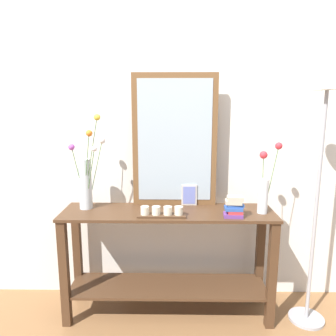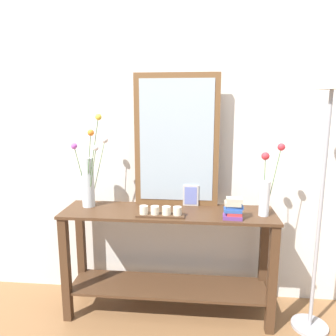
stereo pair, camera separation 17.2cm
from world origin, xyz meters
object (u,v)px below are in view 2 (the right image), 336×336
at_px(candle_tray, 160,212).
at_px(floor_lamp, 325,163).
at_px(console_table, 168,252).
at_px(mirror_leaning, 176,141).
at_px(book_stack, 233,209).
at_px(vase_right, 266,190).
at_px(picture_frame_small, 191,196).
at_px(tall_vase_left, 88,177).

height_order(candle_tray, floor_lamp, floor_lamp).
relative_size(console_table, mirror_leaning, 1.56).
distance_m(candle_tray, book_stack, 0.47).
relative_size(vase_right, floor_lamp, 0.28).
xyz_separation_m(vase_right, floor_lamp, (0.33, -0.05, 0.19)).
height_order(picture_frame_small, book_stack, picture_frame_small).
relative_size(console_table, book_stack, 10.44).
bearing_deg(mirror_leaning, tall_vase_left, -170.20).
distance_m(vase_right, book_stack, 0.26).
xyz_separation_m(tall_vase_left, candle_tray, (0.53, -0.16, -0.19)).
bearing_deg(console_table, candle_tray, -109.97).
height_order(candle_tray, book_stack, book_stack).
xyz_separation_m(console_table, floor_lamp, (0.98, -0.08, 0.67)).
xyz_separation_m(console_table, tall_vase_left, (-0.57, 0.05, 0.52)).
bearing_deg(console_table, book_stack, -14.49).
bearing_deg(picture_frame_small, tall_vase_left, -173.05).
distance_m(tall_vase_left, vase_right, 1.22).
relative_size(mirror_leaning, tall_vase_left, 1.42).
bearing_deg(vase_right, book_stack, -157.66).
relative_size(mirror_leaning, vase_right, 1.97).
relative_size(tall_vase_left, book_stack, 4.73).
bearing_deg(vase_right, console_table, 177.92).
bearing_deg(vase_right, floor_lamp, -8.99).
distance_m(mirror_leaning, vase_right, 0.69).
relative_size(tall_vase_left, picture_frame_small, 4.37).
bearing_deg(mirror_leaning, vase_right, -16.79).
xyz_separation_m(mirror_leaning, tall_vase_left, (-0.62, -0.11, -0.25)).
relative_size(tall_vase_left, floor_lamp, 0.39).
height_order(vase_right, picture_frame_small, vase_right).
height_order(console_table, tall_vase_left, tall_vase_left).
bearing_deg(picture_frame_small, book_stack, -41.89).
height_order(console_table, floor_lamp, floor_lamp).
height_order(console_table, book_stack, book_stack).
relative_size(vase_right, candle_tray, 1.50).
relative_size(vase_right, picture_frame_small, 3.15).
bearing_deg(book_stack, floor_lamp, 3.69).
bearing_deg(vase_right, tall_vase_left, 176.49).
xyz_separation_m(mirror_leaning, vase_right, (0.60, -0.18, -0.29)).
height_order(console_table, candle_tray, candle_tray).
relative_size(mirror_leaning, candle_tray, 2.95).
relative_size(book_stack, floor_lamp, 0.08).
distance_m(tall_vase_left, book_stack, 1.03).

